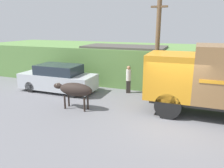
{
  "coord_description": "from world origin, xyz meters",
  "views": [
    {
      "loc": [
        0.65,
        -8.77,
        3.98
      ],
      "look_at": [
        -2.99,
        0.77,
        1.24
      ],
      "focal_mm": 35.0,
      "sensor_mm": 36.0,
      "label": 1
    }
  ],
  "objects_px": {
    "pedestrian_on_hill": "(128,78)",
    "brown_cow": "(75,90)",
    "utility_pole": "(157,45)",
    "parked_suv": "(58,79)"
  },
  "relations": [
    {
      "from": "pedestrian_on_hill",
      "to": "utility_pole",
      "type": "distance_m",
      "value": 2.55
    },
    {
      "from": "utility_pole",
      "to": "pedestrian_on_hill",
      "type": "bearing_deg",
      "value": -171.56
    },
    {
      "from": "brown_cow",
      "to": "parked_suv",
      "type": "height_order",
      "value": "parked_suv"
    },
    {
      "from": "pedestrian_on_hill",
      "to": "brown_cow",
      "type": "bearing_deg",
      "value": 38.99
    },
    {
      "from": "utility_pole",
      "to": "brown_cow",
      "type": "bearing_deg",
      "value": -131.45
    },
    {
      "from": "utility_pole",
      "to": "parked_suv",
      "type": "bearing_deg",
      "value": -166.05
    },
    {
      "from": "brown_cow",
      "to": "parked_suv",
      "type": "distance_m",
      "value": 3.38
    },
    {
      "from": "pedestrian_on_hill",
      "to": "utility_pole",
      "type": "bearing_deg",
      "value": 163.29
    },
    {
      "from": "brown_cow",
      "to": "pedestrian_on_hill",
      "type": "distance_m",
      "value": 3.84
    },
    {
      "from": "brown_cow",
      "to": "parked_suv",
      "type": "relative_size",
      "value": 0.44
    }
  ]
}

